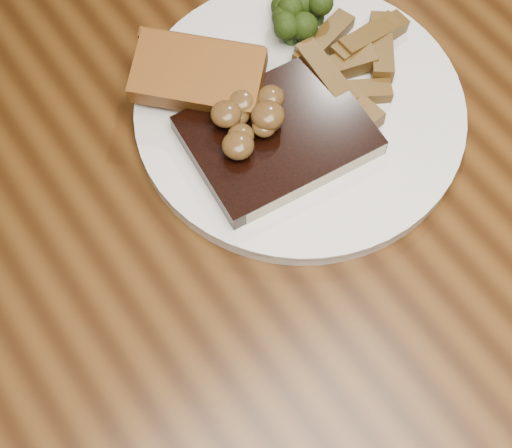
{
  "coord_description": "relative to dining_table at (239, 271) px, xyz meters",
  "views": [
    {
      "loc": [
        -0.14,
        -0.22,
        1.31
      ],
      "look_at": [
        0.01,
        -0.02,
        0.78
      ],
      "focal_mm": 50.0,
      "sensor_mm": 36.0,
      "label": 1
    }
  ],
  "objects": [
    {
      "name": "mushroom_pile",
      "position": [
        0.07,
        0.06,
        0.14
      ],
      "size": [
        0.08,
        0.08,
        0.03
      ],
      "primitive_type": null,
      "color": "#543C1A",
      "rests_on": "steak"
    },
    {
      "name": "steak",
      "position": [
        0.08,
        0.05,
        0.12
      ],
      "size": [
        0.16,
        0.13,
        0.02
      ],
      "primitive_type": "cube",
      "rotation": [
        0.0,
        0.0,
        -0.1
      ],
      "color": "black",
      "rests_on": "plate"
    },
    {
      "name": "broccoli_cluster",
      "position": [
        0.17,
        0.15,
        0.12
      ],
      "size": [
        0.08,
        0.08,
        0.04
      ],
      "primitive_type": null,
      "color": "#21360C",
      "rests_on": "plate"
    },
    {
      "name": "dining_table",
      "position": [
        0.0,
        0.0,
        0.0
      ],
      "size": [
        1.6,
        0.9,
        0.75
      ],
      "color": "#492A0E",
      "rests_on": "ground"
    },
    {
      "name": "steak_bone",
      "position": [
        0.08,
        -0.01,
        0.11
      ],
      "size": [
        0.14,
        0.03,
        0.02
      ],
      "primitive_type": "cube",
      "rotation": [
        0.0,
        0.0,
        -0.1
      ],
      "color": "#B9B18F",
      "rests_on": "plate"
    },
    {
      "name": "potato_wedges",
      "position": [
        0.18,
        0.08,
        0.12
      ],
      "size": [
        0.1,
        0.1,
        0.02
      ],
      "primitive_type": null,
      "color": "brown",
      "rests_on": "plate"
    },
    {
      "name": "plate",
      "position": [
        0.12,
        0.07,
        0.1
      ],
      "size": [
        0.32,
        0.32,
        0.01
      ],
      "primitive_type": "cylinder",
      "rotation": [
        0.0,
        0.0,
        0.05
      ],
      "color": "white",
      "rests_on": "dining_table"
    },
    {
      "name": "garlic_bread",
      "position": [
        0.05,
        0.13,
        0.12
      ],
      "size": [
        0.12,
        0.13,
        0.02
      ],
      "primitive_type": "cube",
      "rotation": [
        0.0,
        0.0,
        -0.82
      ],
      "color": "brown",
      "rests_on": "plate"
    },
    {
      "name": "ground",
      "position": [
        0.0,
        0.0,
        -0.66
      ],
      "size": [
        4.5,
        4.5,
        0.0
      ],
      "primitive_type": "plane",
      "color": "#341C0B",
      "rests_on": "ground"
    }
  ]
}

